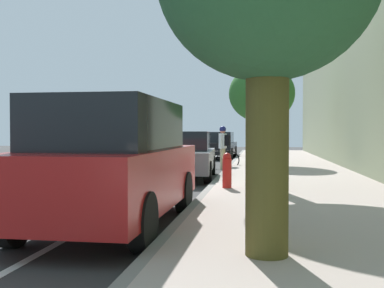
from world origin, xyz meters
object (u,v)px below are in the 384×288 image
at_px(bicycle_at_curb, 219,159).
at_px(fire_hydrant, 227,170).
at_px(parked_sedan_grey_mid, 185,155).
at_px(street_tree_far_end, 263,12).
at_px(street_tree_corner, 262,94).
at_px(parked_suv_red_second, 113,162).
at_px(parked_sedan_black_far, 219,145).
at_px(cyclist_with_backpack, 223,143).

xyz_separation_m(bicycle_at_curb, fire_hydrant, (0.89, -7.93, 0.20)).
bearing_deg(parked_sedan_grey_mid, street_tree_far_end, -53.51).
xyz_separation_m(street_tree_far_end, street_tree_corner, (-0.00, 8.48, -1.28)).
bearing_deg(parked_sedan_grey_mid, parked_suv_red_second, -89.26).
distance_m(street_tree_far_end, street_tree_corner, 8.58).
xyz_separation_m(parked_sedan_black_far, street_tree_far_end, (2.40, -14.96, 3.64)).
bearing_deg(parked_sedan_black_far, parked_suv_red_second, -89.88).
relative_size(parked_sedan_grey_mid, street_tree_corner, 1.07).
relative_size(cyclist_with_backpack, street_tree_far_end, 0.31).
relative_size(parked_suv_red_second, parked_sedan_black_far, 1.06).
bearing_deg(cyclist_with_backpack, street_tree_far_end, -78.05).
bearing_deg(bicycle_at_curb, street_tree_far_end, -77.14).
bearing_deg(street_tree_corner, bicycle_at_curb, -154.35).
bearing_deg(parked_sedan_grey_mid, parked_sedan_black_far, 89.71).
relative_size(parked_sedan_grey_mid, bicycle_at_curb, 2.59).
bearing_deg(street_tree_corner, parked_sedan_grey_mid, -115.52).
relative_size(cyclist_with_backpack, fire_hydrant, 2.08).
height_order(bicycle_at_curb, cyclist_with_backpack, cyclist_with_backpack).
bearing_deg(cyclist_with_backpack, street_tree_corner, 40.37).
bearing_deg(cyclist_with_backpack, bicycle_at_curb, 116.19).
xyz_separation_m(bicycle_at_curb, street_tree_far_end, (1.74, -7.64, 4.01)).
relative_size(parked_sedan_grey_mid, fire_hydrant, 5.35).
distance_m(parked_sedan_black_far, street_tree_far_end, 15.59).
xyz_separation_m(parked_sedan_black_far, fire_hydrant, (1.55, -15.26, -0.17)).
bearing_deg(bicycle_at_curb, street_tree_corner, 25.65).
bearing_deg(street_tree_corner, parked_suv_red_second, -100.46).
relative_size(bicycle_at_curb, fire_hydrant, 2.07).
relative_size(cyclist_with_backpack, street_tree_corner, 0.42).
distance_m(parked_sedan_grey_mid, cyclist_with_backpack, 3.99).
xyz_separation_m(parked_sedan_grey_mid, cyclist_with_backpack, (0.94, 3.86, 0.32)).
distance_m(parked_suv_red_second, street_tree_corner, 13.17).
height_order(parked_suv_red_second, fire_hydrant, parked_suv_red_second).
distance_m(parked_sedan_black_far, street_tree_corner, 7.31).
height_order(street_tree_far_end, street_tree_corner, street_tree_far_end).
xyz_separation_m(parked_sedan_grey_mid, fire_hydrant, (1.61, -3.62, -0.17)).
height_order(parked_sedan_grey_mid, cyclist_with_backpack, cyclist_with_backpack).
distance_m(parked_sedan_grey_mid, parked_sedan_black_far, 11.64).
distance_m(cyclist_with_backpack, street_tree_corner, 2.86).
height_order(parked_sedan_grey_mid, parked_sedan_black_far, same).
xyz_separation_m(parked_suv_red_second, street_tree_corner, (2.36, 12.79, 2.09)).
bearing_deg(parked_sedan_grey_mid, street_tree_corner, 64.48).
bearing_deg(parked_suv_red_second, parked_sedan_grey_mid, 90.74).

